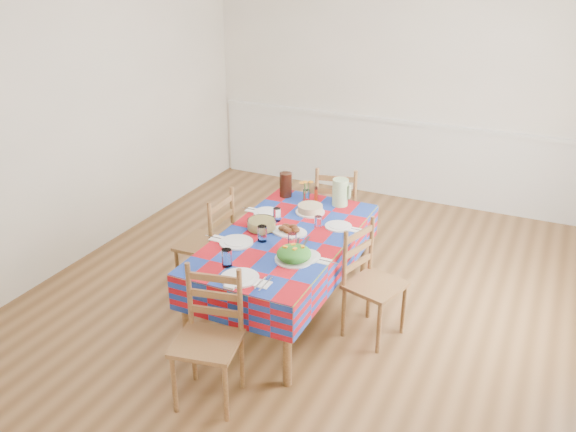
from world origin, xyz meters
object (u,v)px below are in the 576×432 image
(green_pitcher, at_px, (340,192))
(chair_right, at_px, (371,283))
(chair_near, at_px, (209,339))
(dining_table, at_px, (285,244))
(chair_far, at_px, (337,211))
(meat_platter, at_px, (289,230))
(chair_left, at_px, (209,244))
(tea_pitcher, at_px, (286,185))

(green_pitcher, bearing_deg, chair_right, -53.98)
(green_pitcher, bearing_deg, chair_near, -95.50)
(dining_table, relative_size, green_pitcher, 7.55)
(green_pitcher, xyz_separation_m, chair_far, (-0.16, 0.36, -0.35))
(meat_platter, height_order, chair_right, chair_right)
(chair_far, bearing_deg, chair_right, 108.62)
(chair_near, xyz_separation_m, chair_left, (-0.69, 1.10, 0.01))
(meat_platter, xyz_separation_m, chair_left, (-0.70, -0.06, -0.25))
(tea_pitcher, relative_size, chair_near, 0.24)
(meat_platter, bearing_deg, tea_pitcher, 117.31)
(dining_table, distance_m, chair_near, 1.11)
(chair_right, bearing_deg, chair_near, 163.95)
(dining_table, bearing_deg, chair_right, 0.94)
(chair_near, height_order, chair_left, chair_left)
(chair_right, bearing_deg, chair_far, 48.65)
(tea_pitcher, height_order, chair_near, same)
(dining_table, distance_m, meat_platter, 0.12)
(meat_platter, xyz_separation_m, chair_near, (-0.01, -1.17, -0.26))
(chair_near, relative_size, chair_far, 0.99)
(chair_left, bearing_deg, chair_near, 30.91)
(green_pitcher, bearing_deg, dining_table, -102.89)
(tea_pitcher, height_order, chair_right, tea_pitcher)
(meat_platter, distance_m, chair_left, 0.75)
(dining_table, distance_m, chair_far, 1.11)
(tea_pitcher, xyz_separation_m, chair_near, (0.32, -1.82, -0.35))
(dining_table, bearing_deg, chair_near, -90.42)
(meat_platter, relative_size, chair_far, 0.32)
(meat_platter, height_order, chair_left, chair_left)
(tea_pitcher, bearing_deg, chair_right, -34.48)
(tea_pitcher, bearing_deg, chair_near, -79.90)
(tea_pitcher, xyz_separation_m, chair_left, (-0.36, -0.72, -0.33))
(chair_near, relative_size, chair_right, 1.03)
(tea_pitcher, distance_m, chair_far, 0.62)
(chair_near, bearing_deg, meat_platter, 78.10)
(chair_far, height_order, chair_left, chair_left)
(green_pitcher, distance_m, chair_far, 0.53)
(green_pitcher, height_order, tea_pitcher, green_pitcher)
(chair_right, bearing_deg, chair_left, 106.80)
(green_pitcher, xyz_separation_m, chair_right, (0.53, -0.73, -0.37))
(dining_table, xyz_separation_m, meat_platter, (0.01, 0.06, 0.10))
(green_pitcher, height_order, chair_near, green_pitcher)
(dining_table, relative_size, chair_left, 1.89)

